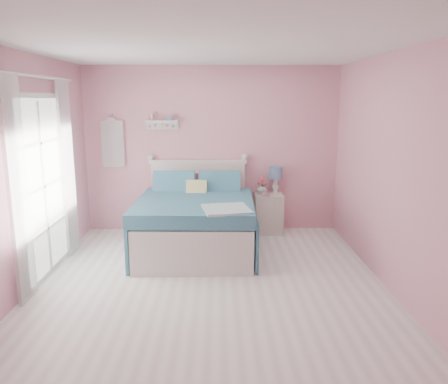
{
  "coord_description": "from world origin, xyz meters",
  "views": [
    {
      "loc": [
        0.09,
        -4.67,
        2.09
      ],
      "look_at": [
        0.18,
        1.2,
        0.84
      ],
      "focal_mm": 35.0,
      "sensor_mm": 36.0,
      "label": 1
    }
  ],
  "objects_px": {
    "nightstand": "(268,213)",
    "vase": "(262,189)",
    "table_lamp": "(276,175)",
    "teacup": "(266,194)",
    "bed": "(196,222)"
  },
  "relations": [
    {
      "from": "vase",
      "to": "teacup",
      "type": "height_order",
      "value": "vase"
    },
    {
      "from": "nightstand",
      "to": "vase",
      "type": "bearing_deg",
      "value": 160.47
    },
    {
      "from": "nightstand",
      "to": "table_lamp",
      "type": "distance_m",
      "value": 0.63
    },
    {
      "from": "nightstand",
      "to": "vase",
      "type": "relative_size",
      "value": 3.89
    },
    {
      "from": "teacup",
      "to": "vase",
      "type": "bearing_deg",
      "value": 105.93
    },
    {
      "from": "nightstand",
      "to": "vase",
      "type": "height_order",
      "value": "vase"
    },
    {
      "from": "bed",
      "to": "vase",
      "type": "relative_size",
      "value": 12.47
    },
    {
      "from": "table_lamp",
      "to": "nightstand",
      "type": "bearing_deg",
      "value": -136.33
    },
    {
      "from": "teacup",
      "to": "nightstand",
      "type": "bearing_deg",
      "value": 66.88
    },
    {
      "from": "table_lamp",
      "to": "vase",
      "type": "height_order",
      "value": "table_lamp"
    },
    {
      "from": "bed",
      "to": "teacup",
      "type": "bearing_deg",
      "value": 32.51
    },
    {
      "from": "nightstand",
      "to": "vase",
      "type": "xyz_separation_m",
      "value": [
        -0.1,
        0.04,
        0.39
      ]
    },
    {
      "from": "bed",
      "to": "vase",
      "type": "distance_m",
      "value": 1.32
    },
    {
      "from": "bed",
      "to": "teacup",
      "type": "height_order",
      "value": "bed"
    },
    {
      "from": "vase",
      "to": "teacup",
      "type": "relative_size",
      "value": 1.69
    }
  ]
}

